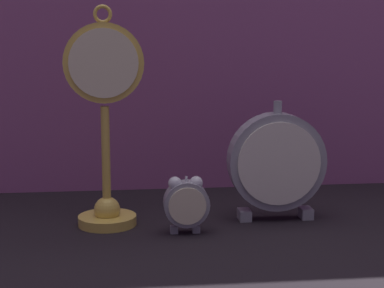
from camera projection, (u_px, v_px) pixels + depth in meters
The scene contains 4 objects.
ground_plane at pixel (198, 237), 1.00m from camera, with size 4.00×4.00×0.00m, color black.
pocket_watch_on_stand at pixel (105, 127), 1.03m from camera, with size 0.13×0.10×0.36m.
alarm_clock_twin_bell at pixel (186, 202), 1.01m from camera, with size 0.07×0.03×0.09m.
mantel_clock_silver at pixel (277, 162), 1.08m from camera, with size 0.16×0.04×0.20m.
Camera 1 is at (-0.12, -0.95, 0.31)m, focal length 60.00 mm.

